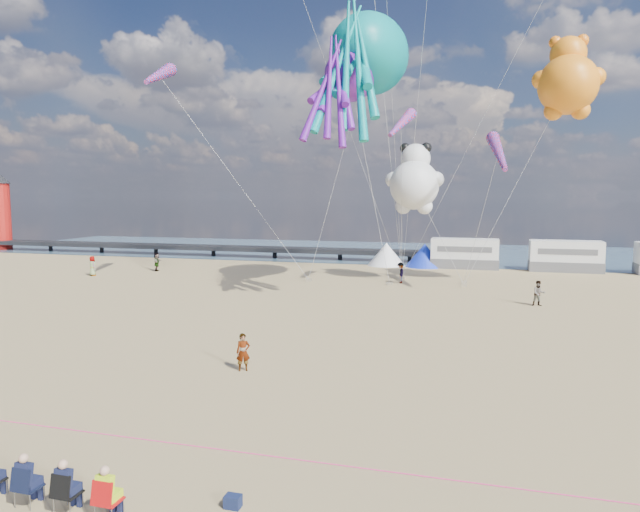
% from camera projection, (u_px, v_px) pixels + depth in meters
% --- Properties ---
extents(ground, '(120.00, 120.00, 0.00)m').
position_uv_depth(ground, '(267.00, 392.00, 21.32)').
color(ground, tan).
rests_on(ground, ground).
extents(water, '(120.00, 120.00, 0.00)m').
position_uv_depth(water, '(420.00, 252.00, 73.95)').
color(water, '#3C5D74').
rests_on(water, ground).
extents(pier, '(60.00, 3.00, 0.50)m').
position_uv_depth(pier, '(184.00, 247.00, 70.91)').
color(pier, black).
rests_on(pier, ground).
extents(lighthouse, '(2.60, 2.60, 9.00)m').
position_uv_depth(lighthouse, '(1.00, 217.00, 78.13)').
color(lighthouse, '#A5140F').
rests_on(lighthouse, ground).
extents(motorhome_0, '(6.60, 2.50, 3.00)m').
position_uv_depth(motorhome_0, '(465.00, 253.00, 57.82)').
color(motorhome_0, silver).
rests_on(motorhome_0, ground).
extents(motorhome_1, '(6.60, 2.50, 3.00)m').
position_uv_depth(motorhome_1, '(565.00, 256.00, 55.24)').
color(motorhome_1, silver).
rests_on(motorhome_1, ground).
extents(tent_white, '(4.00, 4.00, 2.40)m').
position_uv_depth(tent_white, '(386.00, 254.00, 60.02)').
color(tent_white, white).
rests_on(tent_white, ground).
extents(tent_blue, '(4.00, 4.00, 2.40)m').
position_uv_depth(tent_blue, '(425.00, 255.00, 58.93)').
color(tent_blue, '#1933CC').
rests_on(tent_blue, ground).
extents(spectator_row, '(6.10, 0.90, 1.30)m').
position_uv_depth(spectator_row, '(29.00, 478.00, 13.44)').
color(spectator_row, black).
rests_on(spectator_row, ground).
extents(cooler_navy, '(0.38, 0.28, 0.30)m').
position_uv_depth(cooler_navy, '(233.00, 501.00, 13.37)').
color(cooler_navy, '#141D40').
rests_on(cooler_navy, ground).
extents(rope_line, '(34.00, 0.03, 0.03)m').
position_uv_depth(rope_line, '(205.00, 447.00, 16.54)').
color(rope_line, '#F2338C').
rests_on(rope_line, ground).
extents(standing_person, '(0.69, 0.60, 1.58)m').
position_uv_depth(standing_person, '(243.00, 352.00, 23.82)').
color(standing_person, tan).
rests_on(standing_person, ground).
extents(beachgoer_0, '(0.79, 0.73, 1.81)m').
position_uv_depth(beachgoer_0, '(92.00, 266.00, 52.30)').
color(beachgoer_0, '#7F6659').
rests_on(beachgoer_0, ground).
extents(beachgoer_1, '(0.92, 0.69, 1.69)m').
position_uv_depth(beachgoer_1, '(539.00, 293.00, 37.89)').
color(beachgoer_1, '#7F6659').
rests_on(beachgoer_1, ground).
extents(beachgoer_2, '(0.80, 0.95, 1.76)m').
position_uv_depth(beachgoer_2, '(401.00, 273.00, 47.80)').
color(beachgoer_2, '#7F6659').
rests_on(beachgoer_2, ground).
extents(beachgoer_4, '(0.75, 1.12, 1.76)m').
position_uv_depth(beachgoer_4, '(157.00, 262.00, 55.67)').
color(beachgoer_4, '#7F6659').
rests_on(beachgoer_4, ground).
extents(sandbag_a, '(0.50, 0.35, 0.22)m').
position_uv_depth(sandbag_a, '(309.00, 280.00, 48.93)').
color(sandbag_a, gray).
rests_on(sandbag_a, ground).
extents(sandbag_b, '(0.50, 0.35, 0.22)m').
position_uv_depth(sandbag_b, '(390.00, 284.00, 46.83)').
color(sandbag_b, gray).
rests_on(sandbag_b, ground).
extents(sandbag_c, '(0.50, 0.35, 0.22)m').
position_uv_depth(sandbag_c, '(464.00, 285.00, 46.08)').
color(sandbag_c, gray).
rests_on(sandbag_c, ground).
extents(sandbag_d, '(0.50, 0.35, 0.22)m').
position_uv_depth(sandbag_d, '(464.00, 282.00, 47.64)').
color(sandbag_d, gray).
rests_on(sandbag_d, ground).
extents(sandbag_e, '(0.50, 0.35, 0.22)m').
position_uv_depth(sandbag_e, '(402.00, 278.00, 50.16)').
color(sandbag_e, gray).
rests_on(sandbag_e, ground).
extents(kite_octopus_teal, '(5.42, 11.19, 12.44)m').
position_uv_depth(kite_octopus_teal, '(369.00, 55.00, 42.56)').
color(kite_octopus_teal, '#078787').
extents(kite_octopus_purple, '(4.07, 8.66, 9.70)m').
position_uv_depth(kite_octopus_purple, '(350.00, 76.00, 40.72)').
color(kite_octopus_purple, '#601695').
extents(kite_panda, '(6.05, 5.85, 7.05)m').
position_uv_depth(kite_panda, '(414.00, 185.00, 47.38)').
color(kite_panda, silver).
extents(kite_teddy_orange, '(6.78, 6.63, 7.38)m').
position_uv_depth(kite_teddy_orange, '(568.00, 85.00, 41.73)').
color(kite_teddy_orange, orange).
extents(windsock_left, '(2.51, 6.41, 6.33)m').
position_uv_depth(windsock_left, '(159.00, 75.00, 44.93)').
color(windsock_left, red).
extents(windsock_mid, '(1.88, 6.53, 6.45)m').
position_uv_depth(windsock_mid, '(498.00, 152.00, 41.46)').
color(windsock_mid, red).
extents(windsock_right, '(2.10, 4.43, 4.35)m').
position_uv_depth(windsock_right, '(401.00, 124.00, 43.28)').
color(windsock_right, red).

